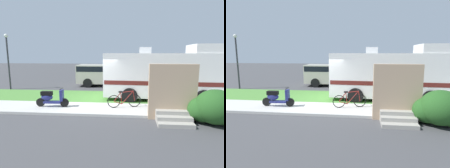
{
  "view_description": "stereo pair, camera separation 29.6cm",
  "coord_description": "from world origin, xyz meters",
  "views": [
    {
      "loc": [
        1.89,
        -10.22,
        2.85
      ],
      "look_at": [
        0.95,
        0.3,
        1.1
      ],
      "focal_mm": 30.03,
      "sensor_mm": 36.0,
      "label": 1
    },
    {
      "loc": [
        2.19,
        -10.18,
        2.85
      ],
      "look_at": [
        0.95,
        0.3,
        1.1
      ],
      "focal_mm": 30.03,
      "sensor_mm": 36.0,
      "label": 2
    }
  ],
  "objects": [
    {
      "name": "scooter",
      "position": [
        -2.06,
        -1.19,
        0.58
      ],
      "size": [
        1.7,
        0.5,
        0.97
      ],
      "color": "black",
      "rests_on": "ground"
    },
    {
      "name": "grass_strip",
      "position": [
        0.0,
        1.5,
        0.04
      ],
      "size": [
        24.0,
        3.4,
        0.08
      ],
      "color": "#4C8438",
      "rests_on": "ground"
    },
    {
      "name": "street_lamp_post",
      "position": [
        -7.44,
        3.6,
        2.6
      ],
      "size": [
        0.28,
        0.28,
        4.29
      ],
      "color": "#333338",
      "rests_on": "ground"
    },
    {
      "name": "bush_by_porch",
      "position": [
        5.33,
        -2.68,
        0.66
      ],
      "size": [
        1.97,
        1.48,
        1.4
      ],
      "color": "#23511E",
      "rests_on": "ground"
    },
    {
      "name": "bottle_spare",
      "position": [
        4.57,
        -0.94,
        0.22
      ],
      "size": [
        0.07,
        0.07,
        0.23
      ],
      "color": "brown",
      "rests_on": "ground"
    },
    {
      "name": "bottle_green",
      "position": [
        4.04,
        -1.64,
        0.22
      ],
      "size": [
        0.06,
        0.06,
        0.23
      ],
      "color": "#19722D",
      "rests_on": "ground"
    },
    {
      "name": "sidewalk",
      "position": [
        0.0,
        -1.2,
        0.06
      ],
      "size": [
        24.0,
        2.0,
        0.12
      ],
      "color": "beige",
      "rests_on": "ground"
    },
    {
      "name": "ground_plane",
      "position": [
        0.0,
        0.0,
        0.0
      ],
      "size": [
        80.0,
        80.0,
        0.0
      ],
      "primitive_type": "plane",
      "color": "#424244"
    },
    {
      "name": "pickup_truck_near",
      "position": [
        -0.48,
        5.95,
        0.98
      ],
      "size": [
        5.3,
        2.26,
        1.84
      ],
      "color": "#B7B29E",
      "rests_on": "ground"
    },
    {
      "name": "bicycle",
      "position": [
        1.69,
        -0.97,
        0.49
      ],
      "size": [
        1.68,
        0.59,
        0.88
      ],
      "color": "black",
      "rests_on": "ground"
    },
    {
      "name": "motorhome_rv",
      "position": [
        4.0,
        1.38,
        1.59
      ],
      "size": [
        6.94,
        2.97,
        3.34
      ],
      "color": "silver",
      "rests_on": "ground"
    },
    {
      "name": "porch_steps",
      "position": [
        3.76,
        -2.29,
        0.97
      ],
      "size": [
        2.0,
        1.26,
        2.4
      ],
      "color": "#9E998E",
      "rests_on": "ground"
    }
  ]
}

